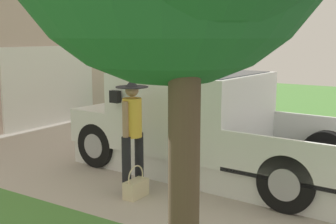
# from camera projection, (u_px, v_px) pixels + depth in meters

# --- Properties ---
(pickup_truck) EXTENTS (2.28, 5.65, 1.73)m
(pickup_truck) POSITION_uv_depth(u_px,v_px,m) (202.00, 127.00, 7.63)
(pickup_truck) COLOR silver
(pickup_truck) RESTS_ON ground
(person_with_hat) EXTENTS (0.48, 0.48, 1.71)m
(person_with_hat) POSITION_uv_depth(u_px,v_px,m) (132.00, 128.00, 6.58)
(person_with_hat) COLOR black
(person_with_hat) RESTS_ON ground
(handbag) EXTENTS (0.39, 0.20, 0.48)m
(handbag) POSITION_uv_depth(u_px,v_px,m) (136.00, 187.00, 6.46)
(handbag) COLOR beige
(handbag) RESTS_ON ground
(wheeled_trash_bin) EXTENTS (0.60, 0.72, 1.09)m
(wheeled_trash_bin) POSITION_uv_depth(u_px,v_px,m) (139.00, 98.00, 12.62)
(wheeled_trash_bin) COLOR navy
(wheeled_trash_bin) RESTS_ON ground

